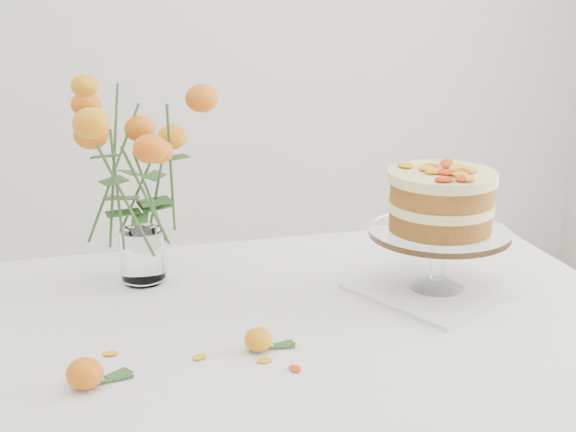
# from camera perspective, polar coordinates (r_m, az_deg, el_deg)

# --- Properties ---
(table) EXTENTS (1.43, 0.93, 0.76)m
(table) POSITION_cam_1_polar(r_m,az_deg,el_deg) (1.48, -2.16, -10.61)
(table) COLOR tan
(table) RESTS_ON ground
(napkin) EXTENTS (0.36, 0.36, 0.01)m
(napkin) POSITION_cam_1_polar(r_m,az_deg,el_deg) (1.61, 10.48, -5.13)
(napkin) COLOR white
(napkin) RESTS_ON table
(cake_stand) EXTENTS (0.27, 0.27, 0.24)m
(cake_stand) POSITION_cam_1_polar(r_m,az_deg,el_deg) (1.56, 10.81, 0.62)
(cake_stand) COLOR white
(cake_stand) RESTS_ON napkin
(rose_vase) EXTENTS (0.32, 0.32, 0.45)m
(rose_vase) POSITION_cam_1_polar(r_m,az_deg,el_deg) (1.58, -10.68, 4.19)
(rose_vase) COLOR white
(rose_vase) RESTS_ON table
(loose_rose_near) EXTENTS (0.09, 0.05, 0.04)m
(loose_rose_near) POSITION_cam_1_polar(r_m,az_deg,el_deg) (1.34, -2.11, -8.78)
(loose_rose_near) COLOR orange
(loose_rose_near) RESTS_ON table
(loose_rose_far) EXTENTS (0.10, 0.06, 0.05)m
(loose_rose_far) POSITION_cam_1_polar(r_m,az_deg,el_deg) (1.27, -14.23, -10.82)
(loose_rose_far) COLOR #CA4F09
(loose_rose_far) RESTS_ON table
(stray_petal_a) EXTENTS (0.03, 0.02, 0.00)m
(stray_petal_a) POSITION_cam_1_polar(r_m,az_deg,el_deg) (1.33, -6.32, -9.93)
(stray_petal_a) COLOR #F6AF0F
(stray_petal_a) RESTS_ON table
(stray_petal_b) EXTENTS (0.03, 0.02, 0.00)m
(stray_petal_b) POSITION_cam_1_polar(r_m,az_deg,el_deg) (1.32, -1.66, -10.24)
(stray_petal_b) COLOR #F6AF0F
(stray_petal_b) RESTS_ON table
(stray_petal_c) EXTENTS (0.03, 0.02, 0.00)m
(stray_petal_c) POSITION_cam_1_polar(r_m,az_deg,el_deg) (1.29, 0.52, -10.82)
(stray_petal_c) COLOR #F6AF0F
(stray_petal_c) RESTS_ON table
(stray_petal_d) EXTENTS (0.03, 0.02, 0.00)m
(stray_petal_d) POSITION_cam_1_polar(r_m,az_deg,el_deg) (1.37, -12.53, -9.54)
(stray_petal_d) COLOR #F6AF0F
(stray_petal_d) RESTS_ON table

